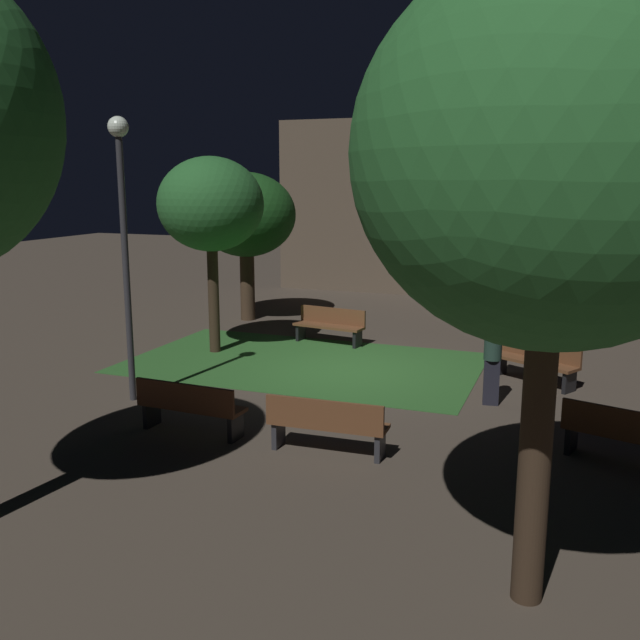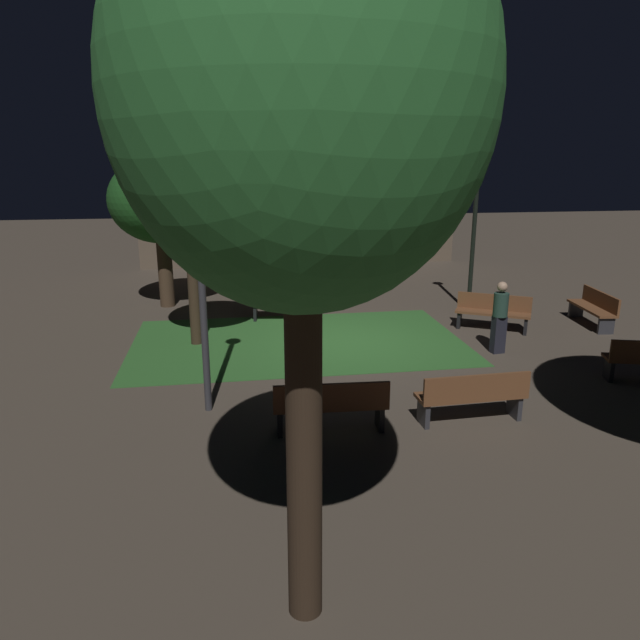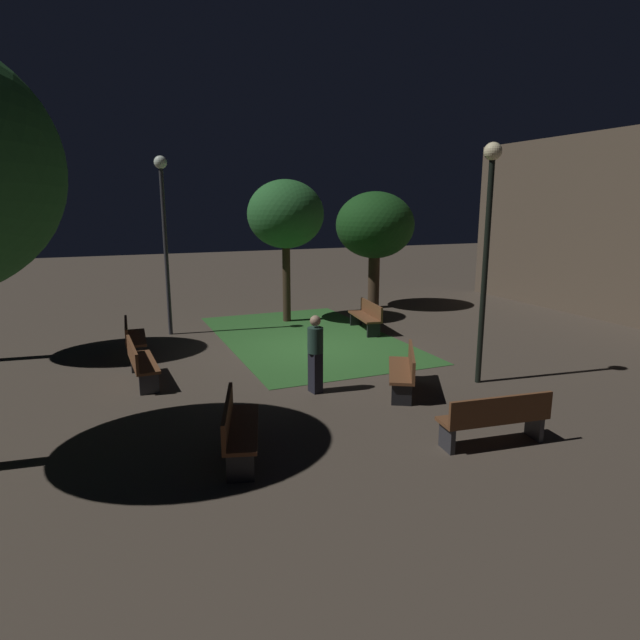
% 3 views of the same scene
% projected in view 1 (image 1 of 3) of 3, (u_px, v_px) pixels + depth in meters
% --- Properties ---
extents(ground_plane, '(60.00, 60.00, 0.00)m').
position_uv_depth(ground_plane, '(347.00, 371.00, 14.87)').
color(ground_plane, '#473D33').
extents(grass_lawn, '(7.67, 4.64, 0.01)m').
position_uv_depth(grass_lawn, '(303.00, 363.00, 15.51)').
color(grass_lawn, '#2D6028').
rests_on(grass_lawn, ground).
extents(bench_front_left, '(1.82, 0.57, 0.88)m').
position_uv_depth(bench_front_left, '(189.00, 406.00, 11.09)').
color(bench_front_left, brown).
rests_on(bench_front_left, ground).
extents(bench_corner, '(1.82, 0.55, 0.88)m').
position_uv_depth(bench_corner, '(327.00, 423.00, 10.28)').
color(bench_corner, brown).
rests_on(bench_corner, ground).
extents(bench_front_right, '(1.85, 0.73, 0.88)m').
position_uv_depth(bench_front_right, '(330.00, 324.00, 17.28)').
color(bench_front_right, brown).
rests_on(bench_front_right, ground).
extents(bench_near_trees, '(1.86, 0.98, 0.88)m').
position_uv_depth(bench_near_trees, '(628.00, 434.00, 9.85)').
color(bench_near_trees, '#512D19').
rests_on(bench_near_trees, ground).
extents(bench_by_lamp, '(1.80, 1.31, 0.88)m').
position_uv_depth(bench_by_lamp, '(536.00, 360.00, 13.92)').
color(bench_by_lamp, brown).
rests_on(bench_by_lamp, ground).
extents(tree_left_canopy, '(2.43, 2.43, 4.54)m').
position_uv_depth(tree_left_canopy, '(211.00, 205.00, 15.84)').
color(tree_left_canopy, '#38281C').
rests_on(tree_left_canopy, ground).
extents(tree_lawn_side, '(2.83, 2.83, 4.23)m').
position_uv_depth(tree_lawn_side, '(246.00, 216.00, 19.71)').
color(tree_lawn_side, '#423021').
rests_on(tree_lawn_side, ground).
extents(tree_tall_center, '(3.56, 3.56, 5.97)m').
position_uv_depth(tree_tall_center, '(555.00, 155.00, 5.98)').
color(tree_tall_center, '#38281C').
rests_on(tree_tall_center, ground).
extents(lamp_post_near_wall, '(0.36, 0.36, 5.09)m').
position_uv_depth(lamp_post_near_wall, '(123.00, 215.00, 12.26)').
color(lamp_post_near_wall, '#333338').
rests_on(lamp_post_near_wall, ground).
extents(lamp_post_path_center, '(0.36, 0.36, 4.98)m').
position_uv_depth(lamp_post_path_center, '(556.00, 212.00, 14.94)').
color(lamp_post_path_center, black).
rests_on(lamp_post_path_center, ground).
extents(pedestrian, '(0.32, 0.32, 1.61)m').
position_uv_depth(pedestrian, '(492.00, 359.00, 12.51)').
color(pedestrian, black).
rests_on(pedestrian, ground).
extents(building_wall_backdrop, '(12.53, 0.80, 6.11)m').
position_uv_depth(building_wall_backdrop, '(451.00, 208.00, 23.86)').
color(building_wall_backdrop, brown).
rests_on(building_wall_backdrop, ground).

